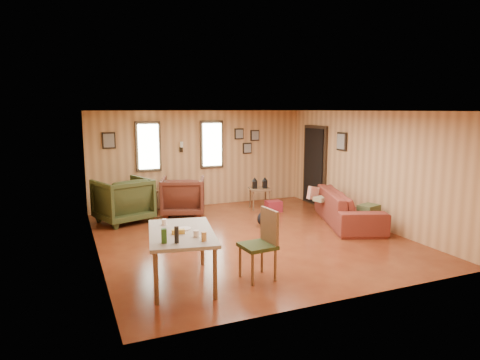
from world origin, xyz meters
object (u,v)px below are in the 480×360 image
at_px(end_table, 146,197).
at_px(recliner_green, 123,198).
at_px(dining_table, 181,236).
at_px(sofa, 348,202).
at_px(side_table, 260,187).
at_px(recliner_brown, 183,194).

bearing_deg(end_table, recliner_green, -129.07).
xyz_separation_m(end_table, dining_table, (-0.34, -4.51, 0.33)).
height_order(recliner_green, dining_table, recliner_green).
xyz_separation_m(sofa, side_table, (-1.17, 1.97, 0.06)).
bearing_deg(recliner_green, dining_table, 75.47).
xyz_separation_m(recliner_green, end_table, (0.64, 0.79, -0.18)).
height_order(recliner_green, end_table, recliner_green).
bearing_deg(recliner_green, sofa, 136.98).
bearing_deg(sofa, dining_table, 133.80).
distance_m(sofa, recliner_green, 4.86).
distance_m(sofa, side_table, 2.29).
bearing_deg(dining_table, end_table, 96.11).
bearing_deg(side_table, sofa, -59.32).
xyz_separation_m(sofa, recliner_green, (-4.45, 1.96, 0.06)).
bearing_deg(end_table, sofa, -35.92).
bearing_deg(side_table, end_table, 163.42).
bearing_deg(recliner_brown, recliner_green, 22.75).
bearing_deg(dining_table, recliner_brown, 84.89).
bearing_deg(sofa, recliner_green, 87.06).
distance_m(recliner_brown, end_table, 1.02).
distance_m(end_table, dining_table, 4.54).
xyz_separation_m(recliner_green, dining_table, (0.31, -3.72, 0.15)).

